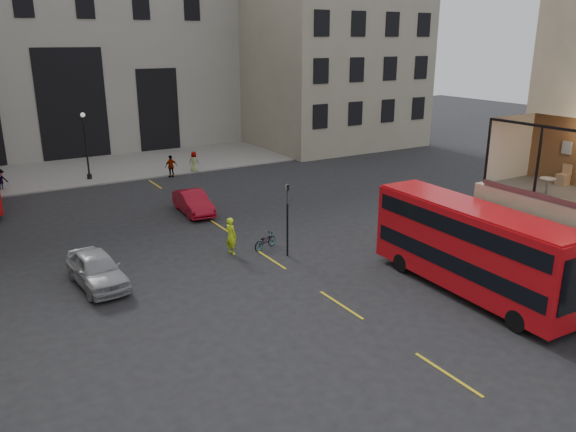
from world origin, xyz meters
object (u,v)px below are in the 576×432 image
car_b (193,203)px  bicycle (265,241)px  cyclist (231,236)px  bus_near (471,245)px  car_a (97,269)px  street_lamp_b (87,150)px  cafe_chair_d (563,179)px  pedestrian_c (171,166)px  pedestrian_b (1,180)px  traffic_light_near (287,211)px  cafe_table_far (547,184)px  pedestrian_d (194,162)px

car_b → bicycle: car_b is taller
car_b → cyclist: bearing=-94.1°
bus_near → car_a: bus_near is taller
street_lamp_b → cafe_chair_d: (13.67, -31.00, 2.48)m
street_lamp_b → bus_near: bearing=-72.3°
bus_near → cyclist: bus_near is taller
bicycle → pedestrian_c: pedestrian_c is taller
car_a → car_b: (7.94, 8.06, -0.06)m
pedestrian_b → cyclist: bearing=-93.1°
traffic_light_near → bicycle: size_ratio=2.33×
cafe_table_far → cafe_chair_d: 2.30m
pedestrian_d → bus_near: bearing=131.1°
cyclist → pedestrian_c: bearing=-24.6°
bus_near → bicycle: 10.78m
cafe_table_far → pedestrian_d: bearing=96.3°
cyclist → pedestrian_b: size_ratio=1.20×
bicycle → cafe_chair_d: size_ratio=1.79×
car_a → pedestrian_b: bearing=91.2°
street_lamp_b → cafe_table_far: (11.48, -31.72, 2.70)m
street_lamp_b → bus_near: street_lamp_b is taller
pedestrian_c → pedestrian_d: (2.24, 0.65, -0.02)m
car_b → pedestrian_c: size_ratio=2.43×
bus_near → street_lamp_b: bearing=107.7°
bicycle → cyclist: cyclist is taller
bicycle → bus_near: bearing=-172.2°
car_a → cyclist: (6.92, 0.38, 0.20)m
pedestrian_c → cafe_table_far: bearing=93.1°
cyclist → pedestrian_c: cyclist is taller
bicycle → cyclist: (-1.87, 0.24, 0.56)m
traffic_light_near → cafe_table_far: (6.48, -9.72, 2.67)m
car_b → traffic_light_near: bearing=-78.5°
bus_near → bicycle: size_ratio=6.13×
pedestrian_b → pedestrian_c: 12.42m
car_b → cyclist: size_ratio=2.22×
pedestrian_c → bicycle: bearing=78.0°
traffic_light_near → car_a: size_ratio=0.83×
pedestrian_b → pedestrian_d: size_ratio=0.93×
street_lamp_b → cafe_table_far: bearing=-70.1°
cyclist → pedestrian_d: 19.30m
bus_near → bicycle: bearing=117.9°
car_a → cyclist: 6.93m
traffic_light_near → bicycle: 2.56m
car_a → cafe_chair_d: cafe_chair_d is taller
street_lamp_b → pedestrian_c: street_lamp_b is taller
car_b → cafe_table_far: cafe_table_far is taller
pedestrian_d → cafe_chair_d: cafe_chair_d is taller
street_lamp_b → cyclist: 20.45m
street_lamp_b → pedestrian_d: street_lamp_b is taller
street_lamp_b → cyclist: bearing=-82.5°
bus_near → pedestrian_b: (-15.77, 29.81, -1.41)m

